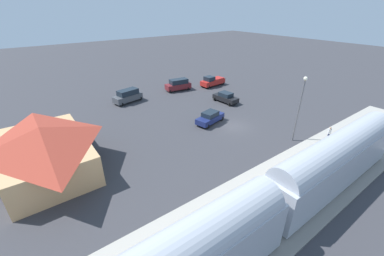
% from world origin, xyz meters
% --- Properties ---
extents(ground_plane, '(200.00, 200.00, 0.00)m').
position_xyz_m(ground_plane, '(0.00, 0.00, 0.00)').
color(ground_plane, '#38383D').
extents(railway_track, '(4.80, 70.00, 0.30)m').
position_xyz_m(railway_track, '(-14.00, 0.00, 0.09)').
color(railway_track, gray).
rests_on(railway_track, ground).
extents(platform, '(3.20, 46.00, 0.30)m').
position_xyz_m(platform, '(-10.00, 0.00, 0.15)').
color(platform, '#A8A399').
rests_on(platform, ground).
extents(station_building, '(12.48, 8.12, 4.80)m').
position_xyz_m(station_building, '(4.00, 22.00, 2.49)').
color(station_building, tan).
rests_on(station_building, ground).
extents(pedestrian_on_platform, '(0.36, 0.36, 1.71)m').
position_xyz_m(pedestrian_on_platform, '(-9.94, -6.25, 1.28)').
color(pedestrian_on_platform, '#23284C').
rests_on(pedestrian_on_platform, platform).
extents(sedan_navy, '(2.81, 4.80, 1.74)m').
position_xyz_m(sedan_navy, '(2.66, 1.90, 0.88)').
color(sedan_navy, navy).
rests_on(sedan_navy, ground).
extents(suv_charcoal, '(2.94, 5.20, 2.22)m').
position_xyz_m(suv_charcoal, '(17.41, 7.87, 1.15)').
color(suv_charcoal, '#47494F').
rests_on(suv_charcoal, ground).
extents(sedan_black, '(4.64, 2.56, 1.74)m').
position_xyz_m(sedan_black, '(7.43, -5.61, 0.88)').
color(sedan_black, black).
rests_on(sedan_black, ground).
extents(suv_maroon, '(2.59, 5.12, 2.22)m').
position_xyz_m(suv_maroon, '(17.71, -2.70, 1.15)').
color(suv_maroon, maroon).
rests_on(suv_maroon, ground).
extents(pickup_red, '(2.34, 5.53, 2.14)m').
position_xyz_m(pickup_red, '(15.89, -9.92, 1.03)').
color(pickup_red, red).
rests_on(pickup_red, ground).
extents(light_pole_near_platform, '(0.44, 0.44, 8.03)m').
position_xyz_m(light_pole_near_platform, '(-7.20, -3.17, 5.03)').
color(light_pole_near_platform, '#515156').
rests_on(light_pole_near_platform, ground).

